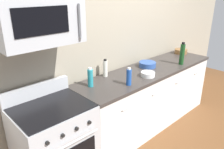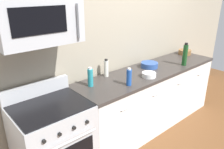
{
  "view_description": "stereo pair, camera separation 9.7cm",
  "coord_description": "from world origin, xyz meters",
  "px_view_note": "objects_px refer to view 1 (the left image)",
  "views": [
    {
      "loc": [
        -2.5,
        -1.84,
        2.03
      ],
      "look_at": [
        -0.81,
        -0.05,
        1.06
      ],
      "focal_mm": 35.55,
      "sensor_mm": 36.0,
      "label": 1
    },
    {
      "loc": [
        -2.43,
        -1.9,
        2.03
      ],
      "look_at": [
        -0.81,
        -0.05,
        1.06
      ],
      "focal_mm": 35.55,
      "sensor_mm": 36.0,
      "label": 2
    }
  ],
  "objects_px": {
    "bottle_dish_soap": "(90,78)",
    "bottle_soda_blue": "(129,77)",
    "microwave": "(38,22)",
    "bottle_wine_green": "(182,54)",
    "bowl_wooden_salad": "(181,51)",
    "bowl_white_ceramic": "(148,74)",
    "bowl_blue_mixing": "(147,64)",
    "range_oven": "(55,143)",
    "bottle_vinegar_white": "(105,68)"
  },
  "relations": [
    {
      "from": "microwave",
      "to": "bottle_dish_soap",
      "type": "bearing_deg",
      "value": 5.96
    },
    {
      "from": "bowl_blue_mixing",
      "to": "bowl_white_ceramic",
      "type": "height_order",
      "value": "bowl_blue_mixing"
    },
    {
      "from": "bottle_wine_green",
      "to": "bowl_blue_mixing",
      "type": "distance_m",
      "value": 0.57
    },
    {
      "from": "range_oven",
      "to": "bowl_blue_mixing",
      "type": "xyz_separation_m",
      "value": [
        1.66,
        0.08,
        0.49
      ]
    },
    {
      "from": "bowl_wooden_salad",
      "to": "bottle_dish_soap",
      "type": "bearing_deg",
      "value": -179.66
    },
    {
      "from": "bottle_soda_blue",
      "to": "bowl_wooden_salad",
      "type": "distance_m",
      "value": 1.74
    },
    {
      "from": "bottle_dish_soap",
      "to": "bottle_soda_blue",
      "type": "xyz_separation_m",
      "value": [
        0.37,
        -0.29,
        -0.01
      ]
    },
    {
      "from": "bottle_wine_green",
      "to": "bowl_white_ceramic",
      "type": "bearing_deg",
      "value": 177.3
    },
    {
      "from": "microwave",
      "to": "bottle_soda_blue",
      "type": "xyz_separation_m",
      "value": [
        0.96,
        -0.22,
        -0.73
      ]
    },
    {
      "from": "bottle_dish_soap",
      "to": "range_oven",
      "type": "bearing_deg",
      "value": -169.84
    },
    {
      "from": "range_oven",
      "to": "bowl_blue_mixing",
      "type": "relative_size",
      "value": 4.24
    },
    {
      "from": "bottle_vinegar_white",
      "to": "bowl_blue_mixing",
      "type": "bearing_deg",
      "value": -11.79
    },
    {
      "from": "range_oven",
      "to": "bottle_vinegar_white",
      "type": "relative_size",
      "value": 4.46
    },
    {
      "from": "range_oven",
      "to": "bottle_dish_soap",
      "type": "relative_size",
      "value": 4.49
    },
    {
      "from": "bottle_dish_soap",
      "to": "bottle_wine_green",
      "type": "distance_m",
      "value": 1.58
    },
    {
      "from": "bottle_dish_soap",
      "to": "bowl_wooden_salad",
      "type": "xyz_separation_m",
      "value": [
        2.08,
        0.01,
        -0.07
      ]
    },
    {
      "from": "bottle_soda_blue",
      "to": "bowl_white_ceramic",
      "type": "height_order",
      "value": "bottle_soda_blue"
    },
    {
      "from": "bottle_soda_blue",
      "to": "bowl_white_ceramic",
      "type": "xyz_separation_m",
      "value": [
        0.39,
        0.01,
        -0.07
      ]
    },
    {
      "from": "bowl_blue_mixing",
      "to": "bottle_dish_soap",
      "type": "bearing_deg",
      "value": 178.65
    },
    {
      "from": "bottle_vinegar_white",
      "to": "bowl_white_ceramic",
      "type": "distance_m",
      "value": 0.58
    },
    {
      "from": "bowl_blue_mixing",
      "to": "bowl_white_ceramic",
      "type": "bearing_deg",
      "value": -140.97
    },
    {
      "from": "bottle_dish_soap",
      "to": "bottle_wine_green",
      "type": "relative_size",
      "value": 0.68
    },
    {
      "from": "bottle_soda_blue",
      "to": "bowl_wooden_salad",
      "type": "bearing_deg",
      "value": 9.85
    },
    {
      "from": "microwave",
      "to": "bowl_white_ceramic",
      "type": "distance_m",
      "value": 1.59
    },
    {
      "from": "bowl_blue_mixing",
      "to": "bottle_soda_blue",
      "type": "bearing_deg",
      "value": -159.55
    },
    {
      "from": "range_oven",
      "to": "bottle_wine_green",
      "type": "relative_size",
      "value": 3.07
    },
    {
      "from": "bowl_white_ceramic",
      "to": "bowl_blue_mixing",
      "type": "bearing_deg",
      "value": 39.03
    },
    {
      "from": "bottle_wine_green",
      "to": "bowl_wooden_salad",
      "type": "distance_m",
      "value": 0.64
    },
    {
      "from": "bowl_blue_mixing",
      "to": "microwave",
      "type": "bearing_deg",
      "value": -178.71
    },
    {
      "from": "microwave",
      "to": "bottle_wine_green",
      "type": "relative_size",
      "value": 2.14
    },
    {
      "from": "range_oven",
      "to": "bottle_soda_blue",
      "type": "bearing_deg",
      "value": -10.46
    },
    {
      "from": "bottle_wine_green",
      "to": "bowl_blue_mixing",
      "type": "relative_size",
      "value": 1.38
    },
    {
      "from": "bowl_wooden_salad",
      "to": "bowl_white_ceramic",
      "type": "distance_m",
      "value": 1.35
    },
    {
      "from": "range_oven",
      "to": "bottle_vinegar_white",
      "type": "bearing_deg",
      "value": 13.73
    },
    {
      "from": "range_oven",
      "to": "bowl_wooden_salad",
      "type": "height_order",
      "value": "range_oven"
    },
    {
      "from": "bottle_dish_soap",
      "to": "bowl_wooden_salad",
      "type": "relative_size",
      "value": 1.09
    },
    {
      "from": "bowl_white_ceramic",
      "to": "bottle_vinegar_white",
      "type": "bearing_deg",
      "value": 136.06
    },
    {
      "from": "microwave",
      "to": "bowl_wooden_salad",
      "type": "bearing_deg",
      "value": 1.6
    },
    {
      "from": "bottle_vinegar_white",
      "to": "bowl_wooden_salad",
      "type": "xyz_separation_m",
      "value": [
        1.73,
        -0.11,
        -0.07
      ]
    },
    {
      "from": "bottle_vinegar_white",
      "to": "bottle_soda_blue",
      "type": "bearing_deg",
      "value": -87.5
    },
    {
      "from": "bottle_dish_soap",
      "to": "bowl_wooden_salad",
      "type": "bearing_deg",
      "value": 0.34
    },
    {
      "from": "range_oven",
      "to": "bowl_white_ceramic",
      "type": "relative_size",
      "value": 5.72
    },
    {
      "from": "bowl_white_ceramic",
      "to": "bottle_soda_blue",
      "type": "bearing_deg",
      "value": -178.05
    },
    {
      "from": "microwave",
      "to": "bottle_soda_blue",
      "type": "bearing_deg",
      "value": -13.01
    },
    {
      "from": "bottle_dish_soap",
      "to": "bottle_soda_blue",
      "type": "relative_size",
      "value": 1.08
    },
    {
      "from": "bottle_dish_soap",
      "to": "bottle_vinegar_white",
      "type": "height_order",
      "value": "bottle_vinegar_white"
    },
    {
      "from": "bowl_blue_mixing",
      "to": "bowl_white_ceramic",
      "type": "xyz_separation_m",
      "value": [
        -0.3,
        -0.25,
        -0.01
      ]
    },
    {
      "from": "microwave",
      "to": "bottle_vinegar_white",
      "type": "xyz_separation_m",
      "value": [
        0.95,
        0.19,
        -0.72
      ]
    },
    {
      "from": "range_oven",
      "to": "bowl_wooden_salad",
      "type": "distance_m",
      "value": 2.73
    },
    {
      "from": "bottle_wine_green",
      "to": "bowl_wooden_salad",
      "type": "relative_size",
      "value": 1.59
    }
  ]
}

